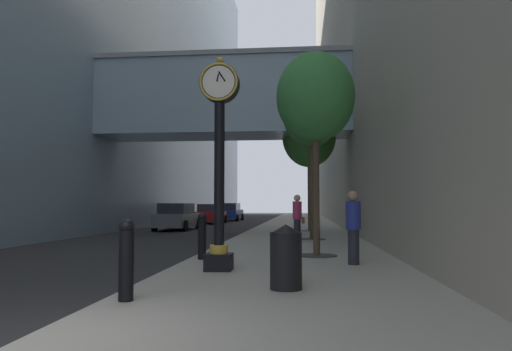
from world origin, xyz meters
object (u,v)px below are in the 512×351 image
object	(u,v)px
street_tree_mid_near	(311,115)
car_grey_near	(177,217)
street_tree_near	(315,98)
trash_bin	(286,256)
car_red_mid	(211,214)
pedestrian_walking	(297,217)
pedestrian_by_clock	(353,225)
street_clock	(219,152)
bollard_nearest	(126,258)
bollard_third	(202,235)
car_blue_far	(230,212)
street_tree_mid_far	(309,137)

from	to	relation	value
street_tree_mid_near	car_grey_near	distance (m)	12.47
street_tree_near	trash_bin	size ratio (longest dim) A/B	5.30
street_tree_mid_near	car_red_mid	xyz separation A→B (m)	(-7.67, 18.33, -4.36)
pedestrian_walking	car_red_mid	xyz separation A→B (m)	(-7.11, 19.39, -0.30)
pedestrian_by_clock	car_grey_near	bearing A→B (deg)	117.48
street_clock	car_red_mid	world-z (taller)	street_clock
bollard_nearest	street_tree_near	xyz separation A→B (m)	(2.89, 6.25, 3.68)
bollard_nearest	pedestrian_walking	world-z (taller)	pedestrian_walking
street_tree_near	car_red_mid	world-z (taller)	street_tree_near
car_grey_near	bollard_third	bearing A→B (deg)	-72.78
street_tree_near	pedestrian_walking	bearing A→B (deg)	96.39
street_clock	pedestrian_by_clock	size ratio (longest dim) A/B	2.68
pedestrian_walking	car_blue_far	bearing A→B (deg)	104.04
pedestrian_by_clock	car_grey_near	size ratio (longest dim) A/B	0.37
trash_bin	car_blue_far	world-z (taller)	car_blue_far
trash_bin	car_grey_near	world-z (taller)	car_grey_near
bollard_nearest	bollard_third	xyz separation A→B (m)	(0.00, 5.14, 0.00)
bollard_third	pedestrian_by_clock	size ratio (longest dim) A/B	0.69
bollard_third	street_tree_mid_near	bearing A→B (deg)	68.08
trash_bin	car_red_mid	bearing A→B (deg)	103.38
bollard_nearest	street_tree_mid_near	distance (m)	13.39
car_red_mid	street_tree_near	bearing A→B (deg)	-72.56
car_blue_far	pedestrian_walking	bearing A→B (deg)	-75.96
car_red_mid	street_tree_mid_near	bearing A→B (deg)	-67.31
bollard_third	street_tree_mid_far	bearing A→B (deg)	77.70
street_tree_mid_far	car_blue_far	bearing A→B (deg)	110.36
bollard_nearest	car_blue_far	distance (m)	37.98
street_tree_mid_far	car_blue_far	xyz separation A→B (m)	(-7.18, 19.34, -4.30)
street_clock	bollard_nearest	size ratio (longest dim) A/B	3.89
street_tree_near	street_tree_mid_far	size ratio (longest dim) A/B	0.84
street_tree_near	trash_bin	world-z (taller)	street_tree_near
bollard_nearest	pedestrian_walking	distance (m)	11.51
street_tree_mid_near	pedestrian_walking	size ratio (longest dim) A/B	3.63
pedestrian_by_clock	car_blue_far	bearing A→B (deg)	103.48
car_red_mid	car_blue_far	xyz separation A→B (m)	(0.49, 7.08, 0.04)
street_clock	street_tree_mid_far	bearing A→B (deg)	82.04
street_clock	pedestrian_walking	bearing A→B (deg)	79.02
bollard_nearest	car_grey_near	world-z (taller)	car_grey_near
car_grey_near	car_blue_far	distance (m)	16.73
trash_bin	car_red_mid	distance (m)	30.33
street_clock	car_grey_near	bearing A→B (deg)	107.73
street_tree_mid_far	car_grey_near	world-z (taller)	street_tree_mid_far
street_tree_mid_near	car_red_mid	bearing A→B (deg)	112.69
street_clock	pedestrian_by_clock	distance (m)	3.55
street_clock	street_tree_mid_far	xyz separation A→B (m)	(2.12, 15.17, 2.48)
street_clock	pedestrian_by_clock	world-z (taller)	street_clock
bollard_nearest	car_blue_far	xyz separation A→B (m)	(-4.29, 37.73, 0.06)
street_tree_mid_near	pedestrian_by_clock	bearing A→B (deg)	-84.25
street_tree_mid_near	bollard_third	bearing A→B (deg)	-111.92
bollard_nearest	street_tree_mid_near	size ratio (longest dim) A/B	0.18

